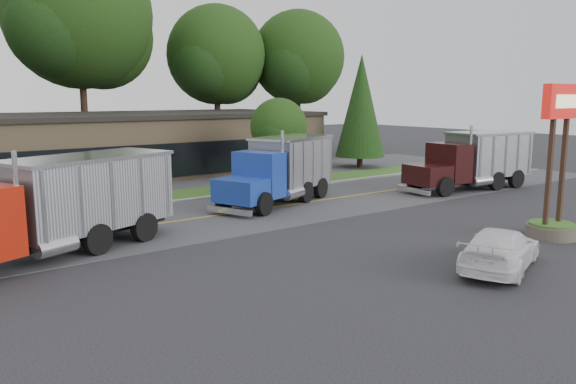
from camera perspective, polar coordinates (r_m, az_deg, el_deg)
name	(u,v)px	position (r m, az deg, el deg)	size (l,w,h in m)	color
ground	(303,271)	(18.01, 1.50, -8.06)	(140.00, 140.00, 0.00)	#35353A
road	(177,221)	(25.43, -11.24, -2.96)	(60.00, 8.00, 0.02)	#515156
center_line	(177,221)	(25.43, -11.24, -2.96)	(60.00, 0.12, 0.01)	gold
curb	(140,207)	(29.20, -14.85, -1.46)	(60.00, 0.30, 0.12)	#9E9E99
grass_verge	(126,201)	(30.84, -16.12, -0.93)	(60.00, 3.40, 0.03)	#396020
far_parking	(95,189)	(35.50, -19.02, 0.28)	(60.00, 7.00, 0.02)	#515156
strip_mall	(94,147)	(41.55, -19.14, 4.36)	(32.00, 12.00, 4.00)	#8D7556
bilo_sign	(555,187)	(24.08, 25.47, 0.47)	(2.20, 1.90, 5.95)	#6B6054
tree_far_c	(81,23)	(50.17, -20.29, 15.81)	(12.43, 11.70, 17.74)	#382619
tree_far_d	(217,60)	(53.81, -7.20, 13.17)	(9.68, 9.11, 13.80)	#382619
tree_far_e	(298,62)	(56.63, 1.06, 13.06)	(9.67, 9.10, 13.79)	#382619
evergreen_right	(361,106)	(43.92, 7.42, 8.68)	(3.82, 3.82, 8.67)	#382619
tree_verge	(279,130)	(35.27, -0.91, 6.36)	(3.79, 3.57, 5.40)	#382619
dump_truck_red	(55,204)	(20.95, -22.61, -1.16)	(10.56, 5.93, 3.36)	black
dump_truck_blue	(281,168)	(29.14, -0.73, 2.43)	(8.05, 5.06, 3.36)	black
dump_truck_maroon	(475,159)	(35.31, 18.44, 3.22)	(8.65, 3.51, 3.36)	black
rally_car	(500,249)	(19.30, 20.73, -5.43)	(1.86, 4.58, 1.33)	white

